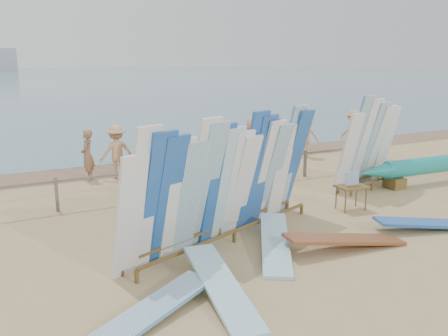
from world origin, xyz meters
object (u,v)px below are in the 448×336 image
stroller (249,163)px  beachgoer_extra_0 (353,132)px  beachgoer_10 (376,137)px  flat_board_d (432,229)px  outrigger_canoe (435,166)px  flat_board_b (275,251)px  side_surfboard_rack (367,147)px  beachgoer_7 (277,141)px  beach_chair_left (180,176)px  beach_chair_right (227,170)px  beachgoer_6 (253,143)px  beachgoer_3 (117,152)px  beachgoer_1 (87,155)px  beachgoer_9 (306,136)px  beachgoer_5 (154,152)px  flat_board_c (345,249)px  flat_board_a (221,297)px  beachgoer_2 (142,159)px  beachgoer_4 (148,153)px  flat_board_e (146,321)px  main_surfboard_rack (227,184)px  vendor_table (351,197)px

stroller → beachgoer_extra_0: 5.95m
beachgoer_10 → flat_board_d: bearing=59.0°
outrigger_canoe → flat_board_b: bearing=-160.3°
side_surfboard_rack → beachgoer_7: (-0.54, 4.00, -0.37)m
beach_chair_left → beach_chair_right: 1.72m
beachgoer_10 → beachgoer_6: (-5.14, 0.91, 0.05)m
beachgoer_extra_0 → stroller: bearing=-83.2°
beachgoer_3 → beachgoer_1: beachgoer_3 is taller
flat_board_b → beachgoer_10: bearing=65.5°
beach_chair_left → beachgoer_7: 4.36m
beach_chair_right → beachgoer_9: 4.80m
flat_board_b → beachgoer_1: bearing=136.2°
beachgoer_1 → beachgoer_10: beachgoer_10 is taller
beachgoer_3 → beachgoer_5: beachgoer_3 is taller
flat_board_c → beachgoer_1: (-3.40, 8.42, 0.83)m
beach_chair_left → stroller: stroller is taller
flat_board_a → beachgoer_3: beachgoer_3 is taller
beachgoer_2 → beachgoer_4: bearing=-84.9°
side_surfboard_rack → flat_board_e: bearing=-166.4°
flat_board_d → beachgoer_10: bearing=-16.2°
beachgoer_5 → beachgoer_10: (8.66, -1.62, 0.09)m
flat_board_a → beach_chair_right: size_ratio=2.81×
side_surfboard_rack → beachgoer_1: 8.83m
beachgoer_extra_0 → beach_chair_right: bearing=-85.2°
outrigger_canoe → stroller: bearing=146.2°
beachgoer_9 → flat_board_a: bearing=-102.3°
flat_board_e → beachgoer_extra_0: (11.93, 8.46, 0.93)m
beach_chair_right → beachgoer_extra_0: (6.59, 1.18, 0.65)m
flat_board_d → beachgoer_extra_0: (4.76, 7.79, 0.93)m
beachgoer_extra_0 → beachgoer_5: bearing=-98.2°
beachgoer_2 → outrigger_canoe: bearing=-163.0°
beachgoer_3 → flat_board_d: bearing=118.4°
flat_board_d → flat_board_a: (-5.81, -0.54, 0.00)m
outrigger_canoe → beachgoer_7: size_ratio=3.33×
beachgoer_1 → beachgoer_6: 5.77m
side_surfboard_rack → flat_board_c: side_surfboard_rack is taller
side_surfboard_rack → outrigger_canoe: bearing=-22.8°
flat_board_d → beachgoer_extra_0: size_ratio=1.46×
beachgoer_6 → flat_board_d: bearing=56.1°
beach_chair_right → beachgoer_4: size_ratio=0.54×
beachgoer_7 → beachgoer_5: size_ratio=1.16×
main_surfboard_rack → flat_board_d: 4.97m
main_surfboard_rack → beachgoer_9: size_ratio=3.27×
main_surfboard_rack → beachgoer_7: size_ratio=2.99×
beach_chair_right → beachgoer_3: beachgoer_3 is taller
beachgoer_1 → beachgoer_6: size_ratio=0.90×
beachgoer_9 → beachgoer_4: (-6.90, -0.59, 0.05)m
flat_board_e → beachgoer_5: beachgoer_5 is taller
flat_board_a → beachgoer_4: (1.58, 8.15, 0.89)m
beachgoer_10 → vendor_table: bearing=45.2°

